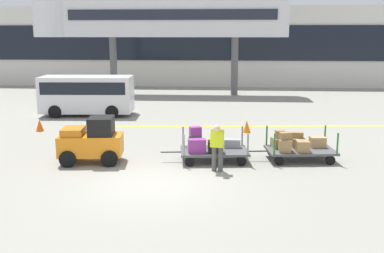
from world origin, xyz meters
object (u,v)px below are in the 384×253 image
object	(u,v)px
baggage_cart_lead	(211,147)
baggage_cart_middle	(297,146)
safety_cone_far	(247,126)
baggage_handler	(217,145)
baggage_tug	(92,141)
shuttle_van	(87,92)
safety_cone_near	(40,125)

from	to	relation	value
baggage_cart_lead	baggage_cart_middle	bearing A→B (deg)	7.13
baggage_cart_lead	safety_cone_far	world-z (taller)	baggage_cart_lead
baggage_cart_middle	baggage_handler	distance (m)	3.17
baggage_tug	baggage_cart_lead	world-z (taller)	baggage_tug
shuttle_van	safety_cone_near	size ratio (longest dim) A/B	8.92
shuttle_van	safety_cone_far	distance (m)	9.24
baggage_tug	baggage_cart_lead	xyz separation A→B (m)	(4.02, 0.47, -0.25)
baggage_tug	safety_cone_near	distance (m)	6.20
baggage_cart_middle	safety_cone_near	xyz separation A→B (m)	(-10.84, 4.00, -0.24)
baggage_handler	baggage_cart_middle	bearing A→B (deg)	30.03
baggage_cart_lead	shuttle_van	bearing A→B (deg)	128.96
baggage_cart_lead	safety_cone_far	bearing A→B (deg)	73.20
baggage_cart_middle	safety_cone_near	bearing A→B (deg)	159.76
baggage_cart_middle	shuttle_van	world-z (taller)	shuttle_van
safety_cone_near	baggage_handler	bearing A→B (deg)	-34.50
safety_cone_near	safety_cone_far	size ratio (longest dim) A/B	1.00
safety_cone_near	safety_cone_far	xyz separation A→B (m)	(9.31, 0.41, 0.00)
safety_cone_far	baggage_cart_lead	bearing A→B (deg)	-106.80
baggage_handler	safety_cone_near	distance (m)	9.86
baggage_cart_middle	safety_cone_far	world-z (taller)	baggage_cart_middle
baggage_cart_middle	safety_cone_near	world-z (taller)	baggage_cart_middle
baggage_tug	safety_cone_near	world-z (taller)	baggage_tug
baggage_cart_middle	shuttle_van	bearing A→B (deg)	140.39
baggage_tug	baggage_cart_lead	bearing A→B (deg)	6.64
baggage_cart_middle	safety_cone_near	distance (m)	11.55
baggage_tug	baggage_handler	distance (m)	4.33
baggage_cart_lead	baggage_handler	size ratio (longest dim) A/B	1.96
baggage_tug	baggage_handler	xyz separation A→B (m)	(4.26, -0.74, 0.11)
baggage_tug	baggage_cart_middle	bearing A→B (deg)	6.85
baggage_handler	safety_cone_far	bearing A→B (deg)	78.69
baggage_handler	baggage_cart_lead	bearing A→B (deg)	101.50
baggage_cart_middle	baggage_handler	xyz separation A→B (m)	(-2.73, -1.58, 0.35)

